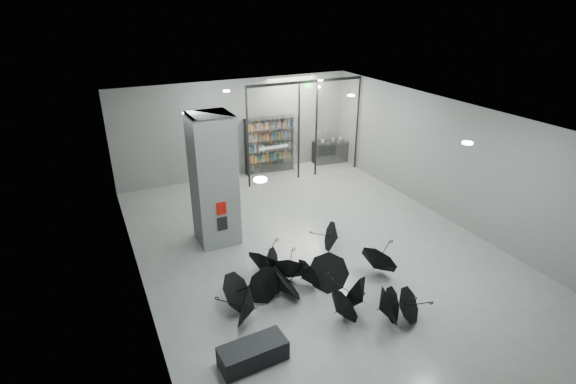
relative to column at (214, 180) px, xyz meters
name	(u,v)px	position (x,y,z in m)	size (l,w,h in m)	color
room	(322,162)	(2.50, -2.00, 0.84)	(14.00, 14.02, 4.01)	slate
column	(214,180)	(0.00, 0.00, 0.00)	(1.20, 1.20, 4.00)	slate
fire_cabinet	(221,208)	(0.00, -0.62, -0.65)	(0.28, 0.04, 0.38)	#A50A07
info_panel	(222,224)	(0.00, -0.62, -1.15)	(0.30, 0.03, 0.42)	black
exit_sign	(309,86)	(4.90, 3.30, 1.82)	(0.30, 0.06, 0.15)	#0CE533
glass_partition	(305,126)	(4.89, 3.50, 0.18)	(5.06, 0.08, 4.00)	silver
bench	(253,353)	(-0.85, -5.20, -1.77)	(1.41, 0.60, 0.45)	black
bookshelf	(269,145)	(3.83, 4.75, -0.82)	(2.15, 0.43, 2.37)	black
shop_counter	(331,151)	(6.81, 4.61, -1.51)	(1.64, 0.66, 0.99)	black
umbrella_cluster	(312,286)	(1.30, -3.79, -1.69)	(5.38, 4.53, 1.30)	black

